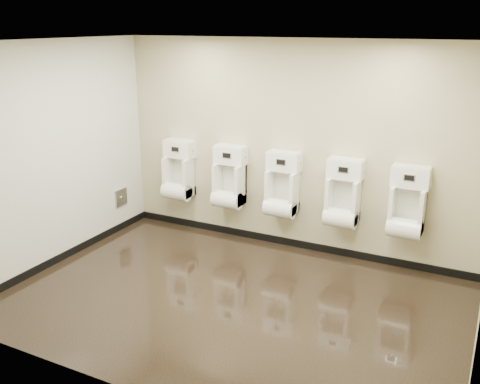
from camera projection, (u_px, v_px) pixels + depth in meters
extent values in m
cube|color=black|center=(232.00, 301.00, 6.00)|extent=(5.00, 3.50, 0.00)
cube|color=silver|center=(231.00, 42.00, 5.15)|extent=(5.00, 3.50, 0.00)
cube|color=#BAB28E|center=(293.00, 147.00, 7.06)|extent=(5.00, 0.02, 2.80)
cube|color=#BAB28E|center=(126.00, 240.00, 4.08)|extent=(5.00, 0.02, 2.80)
cube|color=#BAB28E|center=(53.00, 156.00, 6.64)|extent=(0.02, 3.50, 2.80)
cube|color=white|center=(54.00, 156.00, 6.64)|extent=(0.01, 3.50, 2.80)
cube|color=black|center=(289.00, 242.00, 7.46)|extent=(5.00, 0.02, 0.10)
cube|color=black|center=(65.00, 255.00, 7.05)|extent=(0.02, 3.50, 0.10)
cube|color=#9E9EA3|center=(121.00, 197.00, 7.93)|extent=(0.03, 0.25, 0.25)
cylinder|color=silver|center=(122.00, 197.00, 7.92)|extent=(0.02, 0.04, 0.04)
cube|color=white|center=(179.00, 177.00, 7.85)|extent=(0.40, 0.29, 0.57)
cube|color=silver|center=(182.00, 173.00, 7.92)|extent=(0.30, 0.01, 0.45)
cylinder|color=white|center=(176.00, 191.00, 7.85)|extent=(0.40, 0.25, 0.25)
cube|color=white|center=(179.00, 149.00, 7.76)|extent=(0.45, 0.21, 0.25)
cube|color=black|center=(175.00, 149.00, 7.66)|extent=(0.11, 0.01, 0.06)
cube|color=silver|center=(175.00, 149.00, 7.66)|extent=(0.13, 0.01, 0.08)
cylinder|color=silver|center=(193.00, 151.00, 7.66)|extent=(0.01, 0.03, 0.03)
cube|color=white|center=(229.00, 184.00, 7.49)|extent=(0.40, 0.29, 0.57)
cube|color=silver|center=(232.00, 180.00, 7.56)|extent=(0.30, 0.01, 0.45)
cylinder|color=white|center=(227.00, 200.00, 7.49)|extent=(0.40, 0.25, 0.25)
cube|color=white|center=(230.00, 155.00, 7.40)|extent=(0.45, 0.21, 0.25)
cube|color=black|center=(227.00, 156.00, 7.30)|extent=(0.11, 0.01, 0.06)
cube|color=silver|center=(227.00, 156.00, 7.30)|extent=(0.13, 0.01, 0.08)
cylinder|color=silver|center=(245.00, 157.00, 7.30)|extent=(0.01, 0.03, 0.03)
cube|color=white|center=(282.00, 192.00, 7.15)|extent=(0.40, 0.29, 0.57)
cube|color=silver|center=(285.00, 187.00, 7.22)|extent=(0.30, 0.01, 0.45)
cylinder|color=white|center=(280.00, 208.00, 7.15)|extent=(0.40, 0.25, 0.25)
cube|color=white|center=(284.00, 162.00, 7.06)|extent=(0.45, 0.21, 0.25)
cube|color=black|center=(281.00, 162.00, 6.96)|extent=(0.11, 0.01, 0.06)
cube|color=silver|center=(281.00, 162.00, 6.96)|extent=(0.13, 0.01, 0.08)
cylinder|color=silver|center=(300.00, 164.00, 6.96)|extent=(0.01, 0.03, 0.03)
cube|color=white|center=(343.00, 201.00, 6.79)|extent=(0.40, 0.29, 0.57)
cube|color=silver|center=(345.00, 196.00, 6.86)|extent=(0.30, 0.01, 0.45)
cylinder|color=white|center=(340.00, 218.00, 6.79)|extent=(0.40, 0.25, 0.25)
cube|color=white|center=(346.00, 169.00, 6.70)|extent=(0.45, 0.21, 0.25)
cube|color=black|center=(343.00, 170.00, 6.60)|extent=(0.11, 0.01, 0.06)
cube|color=silver|center=(343.00, 170.00, 6.60)|extent=(0.13, 0.01, 0.08)
cylinder|color=silver|center=(364.00, 172.00, 6.60)|extent=(0.01, 0.03, 0.03)
cube|color=white|center=(407.00, 210.00, 6.45)|extent=(0.40, 0.29, 0.57)
cube|color=silver|center=(409.00, 205.00, 6.52)|extent=(0.30, 0.01, 0.45)
cylinder|color=white|center=(404.00, 228.00, 6.45)|extent=(0.40, 0.25, 0.25)
cube|color=white|center=(411.00, 177.00, 6.36)|extent=(0.45, 0.21, 0.25)
cube|color=black|center=(409.00, 178.00, 6.26)|extent=(0.11, 0.01, 0.06)
cube|color=silver|center=(409.00, 178.00, 6.26)|extent=(0.13, 0.01, 0.08)
cylinder|color=silver|center=(431.00, 180.00, 6.26)|extent=(0.01, 0.03, 0.03)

